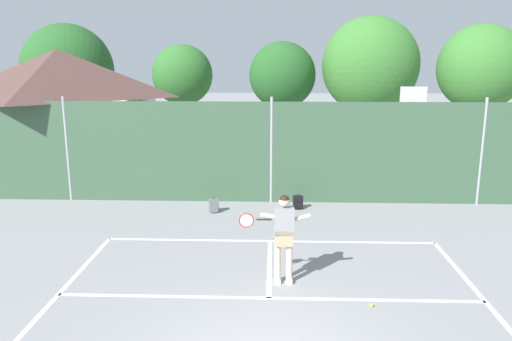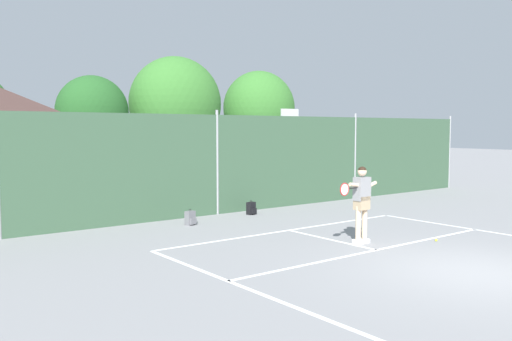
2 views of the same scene
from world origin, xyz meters
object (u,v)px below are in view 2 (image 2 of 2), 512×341
object	(u,v)px
basketball_hoop	(289,140)
backpack_grey	(190,218)
tennis_player	(362,197)
backpack_black	(251,209)
tennis_ball	(436,240)

from	to	relation	value
basketball_hoop	backpack_grey	distance (m)	7.60
tennis_player	backpack_black	bearing A→B (deg)	83.81
basketball_hoop	backpack_grey	bearing A→B (deg)	-153.82
basketball_hoop	tennis_player	size ratio (longest dim) A/B	1.91
basketball_hoop	backpack_grey	size ratio (longest dim) A/B	7.67
tennis_ball	backpack_black	bearing A→B (deg)	100.07
tennis_ball	backpack_grey	size ratio (longest dim) A/B	0.14
tennis_player	basketball_hoop	bearing A→B (deg)	59.84
basketball_hoop	tennis_ball	xyz separation A→B (m)	(-2.94, -8.85, -2.28)
basketball_hoop	backpack_black	bearing A→B (deg)	-145.39
basketball_hoop	tennis_player	bearing A→B (deg)	-120.16
backpack_grey	backpack_black	bearing A→B (deg)	9.98
basketball_hoop	tennis_player	distance (m)	9.18
basketball_hoop	tennis_player	xyz separation A→B (m)	(-4.57, -7.87, -1.20)
tennis_player	backpack_black	size ratio (longest dim) A/B	4.01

